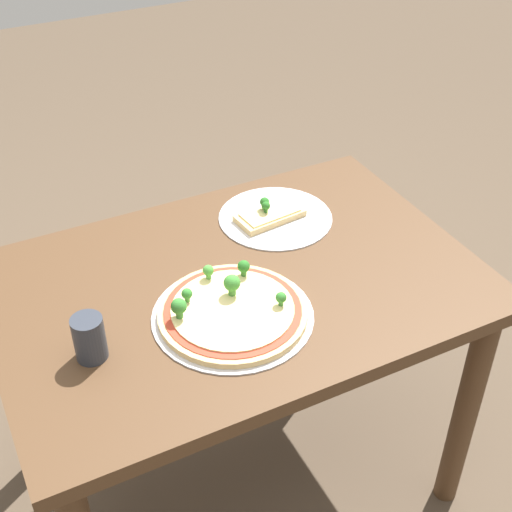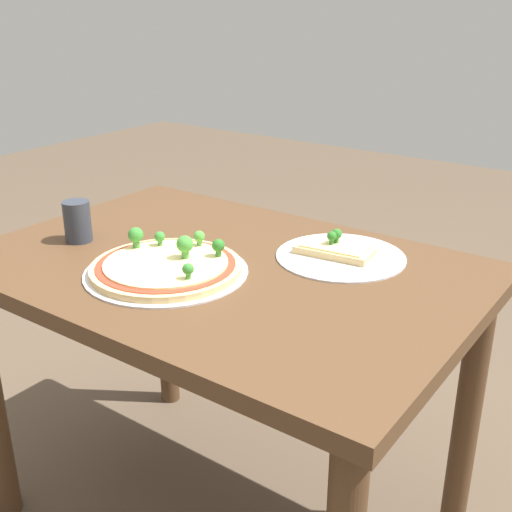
% 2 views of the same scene
% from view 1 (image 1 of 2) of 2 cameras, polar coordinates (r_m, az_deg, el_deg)
% --- Properties ---
extents(ground_plane, '(8.00, 8.00, 0.00)m').
position_cam_1_polar(ground_plane, '(2.09, -1.22, -17.08)').
color(ground_plane, brown).
extents(dining_table, '(1.07, 0.73, 0.70)m').
position_cam_1_polar(dining_table, '(1.65, -1.49, -4.82)').
color(dining_table, '#4C331E').
rests_on(dining_table, ground_plane).
extents(pizza_tray_whole, '(0.34, 0.34, 0.07)m').
position_cam_1_polar(pizza_tray_whole, '(1.48, -1.95, -4.42)').
color(pizza_tray_whole, silver).
rests_on(pizza_tray_whole, dining_table).
extents(pizza_tray_slice, '(0.28, 0.28, 0.06)m').
position_cam_1_polar(pizza_tray_slice, '(1.77, 1.33, 3.22)').
color(pizza_tray_slice, silver).
rests_on(pizza_tray_slice, dining_table).
extents(drinking_cup, '(0.06, 0.06, 0.10)m').
position_cam_1_polar(drinking_cup, '(1.41, -13.19, -6.42)').
color(drinking_cup, '#2D333D').
rests_on(drinking_cup, dining_table).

